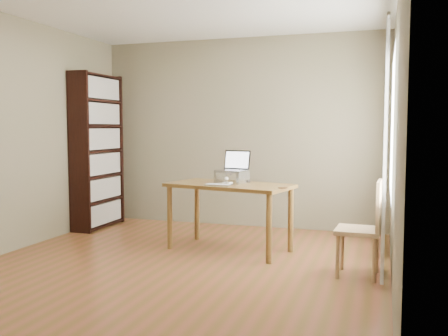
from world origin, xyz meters
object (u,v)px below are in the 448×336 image
Objects in this scene: cat at (236,177)px; desk at (229,193)px; keyboard at (218,185)px; chair at (366,225)px; laptop at (233,166)px; bookshelf at (98,151)px.

desk is at bearing -97.15° from cat.
keyboard is 0.31× the size of chair.
laptop is 0.40m from keyboard.
desk is (2.12, -0.71, -0.40)m from bookshelf.
cat is 0.53× the size of chair.
cat is at bearing 82.91° from desk.
keyboard is 0.59× the size of cat.
bookshelf reaches higher than chair.
cat is (2.16, -0.60, -0.24)m from bookshelf.
desk is at bearing -18.64° from bookshelf.
chair is at bearing -9.82° from keyboard.
bookshelf reaches higher than laptop.
keyboard is (2.06, -0.93, -0.29)m from bookshelf.
desk is at bearing 162.29° from chair.
cat is at bearing -21.56° from laptop.
laptop is at bearing 157.80° from chair.
keyboard is at bearing -94.13° from cat.
laptop is at bearing 158.38° from cat.
laptop is 0.77× the size of cat.
keyboard is 1.60m from chair.
cat reaches higher than desk.
cat is (0.04, 0.11, 0.16)m from desk.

